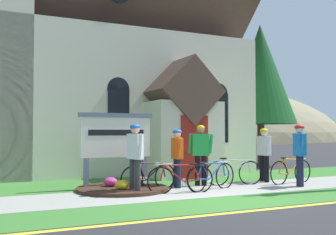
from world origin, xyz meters
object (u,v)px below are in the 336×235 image
at_px(bicycle_silver, 291,171).
at_px(cyclist_in_blue_jersey, 201,150).
at_px(bicycle_green, 149,177).
at_px(bicycle_red, 234,172).
at_px(bicycle_white, 181,179).
at_px(church_sign, 116,138).
at_px(roadside_conifer, 260,74).
at_px(cyclist_in_green_jersey, 177,154).
at_px(cyclist_in_red_jersey, 300,150).
at_px(cyclist_in_orange_jersey, 264,151).
at_px(bicycle_black, 211,176).
at_px(cyclist_in_yellow_jersey, 135,152).

distance_m(bicycle_silver, cyclist_in_blue_jersey, 2.87).
relative_size(bicycle_green, bicycle_red, 1.04).
bearing_deg(bicycle_white, bicycle_silver, 4.46).
bearing_deg(church_sign, bicycle_white, -52.96).
bearing_deg(cyclist_in_blue_jersey, bicycle_red, -14.89).
xyz_separation_m(bicycle_silver, roadside_conifer, (3.47, 5.87, 3.90)).
distance_m(cyclist_in_green_jersey, roadside_conifer, 9.36).
bearing_deg(cyclist_in_red_jersey, church_sign, 158.02).
bearing_deg(roadside_conifer, bicycle_green, -145.79).
relative_size(church_sign, bicycle_white, 1.23).
xyz_separation_m(bicycle_white, cyclist_in_green_jersey, (0.35, 0.91, 0.58)).
bearing_deg(cyclist_in_red_jersey, bicycle_white, 174.42).
distance_m(bicycle_red, cyclist_in_orange_jersey, 1.41).
bearing_deg(cyclist_in_green_jersey, cyclist_in_orange_jersey, 0.99).
bearing_deg(roadside_conifer, church_sign, -151.85).
bearing_deg(cyclist_in_orange_jersey, cyclist_in_red_jersey, -80.92).
relative_size(bicycle_white, roadside_conifer, 0.26).
relative_size(bicycle_white, cyclist_in_blue_jersey, 0.98).
xyz_separation_m(church_sign, cyclist_in_blue_jersey, (2.38, -0.55, -0.34)).
bearing_deg(bicycle_silver, cyclist_in_red_jersey, -111.31).
bearing_deg(bicycle_green, cyclist_in_orange_jersey, 2.42).
relative_size(church_sign, roadside_conifer, 0.32).
relative_size(cyclist_in_red_jersey, cyclist_in_orange_jersey, 1.06).
bearing_deg(bicycle_black, bicycle_green, 156.87).
xyz_separation_m(cyclist_in_green_jersey, cyclist_in_orange_jersey, (3.06, 0.05, 0.03)).
relative_size(bicycle_white, cyclist_in_red_jersey, 0.97).
distance_m(bicycle_white, cyclist_in_yellow_jersey, 1.35).
bearing_deg(bicycle_silver, bicycle_red, 164.50).
height_order(cyclist_in_yellow_jersey, cyclist_in_orange_jersey, cyclist_in_yellow_jersey).
height_order(bicycle_green, cyclist_in_yellow_jersey, cyclist_in_yellow_jersey).
xyz_separation_m(church_sign, bicycle_red, (3.34, -0.81, -1.01)).
distance_m(bicycle_red, cyclist_in_yellow_jersey, 3.33).
bearing_deg(bicycle_green, bicycle_white, -55.37).
height_order(cyclist_in_green_jersey, cyclist_in_orange_jersey, cyclist_in_orange_jersey).
xyz_separation_m(bicycle_black, bicycle_white, (-0.98, -0.14, -0.01)).
bearing_deg(roadside_conifer, cyclist_in_orange_jersey, -127.14).
distance_m(cyclist_in_yellow_jersey, cyclist_in_orange_jersey, 4.54).
height_order(bicycle_green, cyclist_in_blue_jersey, cyclist_in_blue_jersey).
distance_m(bicycle_red, bicycle_black, 1.32).
xyz_separation_m(bicycle_white, cyclist_in_yellow_jersey, (-1.10, 0.38, 0.68)).
bearing_deg(bicycle_red, bicycle_silver, -15.50).
xyz_separation_m(bicycle_white, cyclist_in_blue_jersey, (1.18, 1.04, 0.68)).
bearing_deg(cyclist_in_red_jersey, cyclist_in_yellow_jersey, 171.14).
distance_m(bicycle_green, cyclist_in_blue_jersey, 1.87).
relative_size(bicycle_red, roadside_conifer, 0.25).
xyz_separation_m(bicycle_red, roadside_conifer, (5.21, 5.38, 3.90)).
xyz_separation_m(bicycle_silver, bicycle_black, (-2.89, -0.16, -0.00)).
bearing_deg(bicycle_white, bicycle_red, 20.07).
bearing_deg(cyclist_in_yellow_jersey, cyclist_in_red_jersey, -8.86).
bearing_deg(bicycle_black, church_sign, 146.44).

